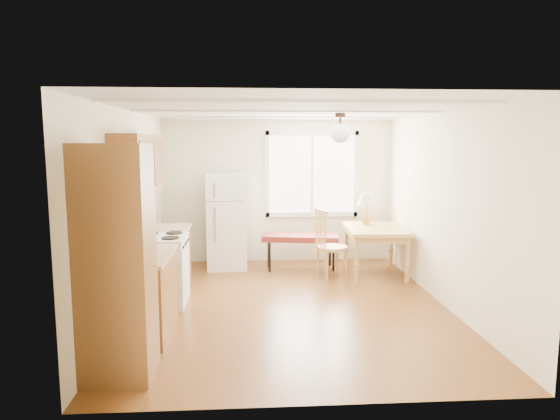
{
  "coord_description": "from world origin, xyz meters",
  "views": [
    {
      "loc": [
        -0.54,
        -6.24,
        2.11
      ],
      "look_at": [
        -0.08,
        0.77,
        1.15
      ],
      "focal_mm": 32.0,
      "sensor_mm": 36.0,
      "label": 1
    }
  ],
  "objects": [
    {
      "name": "kitchen_run",
      "position": [
        -1.72,
        -0.63,
        0.84
      ],
      "size": [
        0.65,
        3.4,
        2.2
      ],
      "color": "brown",
      "rests_on": "ground"
    },
    {
      "name": "coffee_maker",
      "position": [
        -1.72,
        -0.89,
        1.04
      ],
      "size": [
        0.21,
        0.27,
        0.39
      ],
      "rotation": [
        0.0,
        0.0,
        0.04
      ],
      "color": "black",
      "rests_on": "kitchen_run"
    },
    {
      "name": "refrigerator",
      "position": [
        -0.9,
        2.05,
        0.79
      ],
      "size": [
        0.69,
        0.7,
        1.59
      ],
      "rotation": [
        0.0,
        0.0,
        0.07
      ],
      "color": "white",
      "rests_on": "ground"
    },
    {
      "name": "room_shell",
      "position": [
        0.0,
        0.0,
        1.25
      ],
      "size": [
        4.6,
        5.6,
        2.62
      ],
      "color": "#562E11",
      "rests_on": "ground"
    },
    {
      "name": "chair",
      "position": [
        0.66,
        1.21,
        0.63
      ],
      "size": [
        0.52,
        0.51,
        1.09
      ],
      "rotation": [
        0.0,
        0.0,
        0.28
      ],
      "color": "#B58945",
      "rests_on": "ground"
    },
    {
      "name": "kettle",
      "position": [
        -1.79,
        -0.71,
        0.98
      ],
      "size": [
        0.1,
        0.1,
        0.2
      ],
      "color": "red",
      "rests_on": "kitchen_run"
    },
    {
      "name": "window_unit",
      "position": [
        0.6,
        2.47,
        1.55
      ],
      "size": [
        1.64,
        0.05,
        1.51
      ],
      "color": "white",
      "rests_on": "room_shell"
    },
    {
      "name": "pendant_light",
      "position": [
        0.7,
        0.4,
        2.24
      ],
      "size": [
        0.26,
        0.26,
        0.4
      ],
      "color": "black",
      "rests_on": "room_shell"
    },
    {
      "name": "table_lamp",
      "position": [
        1.41,
        1.75,
        1.14
      ],
      "size": [
        0.3,
        0.3,
        0.52
      ],
      "rotation": [
        0.0,
        0.0,
        0.19
      ],
      "color": "#B48539",
      "rests_on": "dining_table"
    },
    {
      "name": "dining_table",
      "position": [
        1.5,
        1.48,
        0.66
      ],
      "size": [
        0.98,
        1.26,
        0.76
      ],
      "rotation": [
        0.0,
        0.0,
        -0.06
      ],
      "color": "#B58945",
      "rests_on": "ground"
    },
    {
      "name": "bench",
      "position": [
        0.34,
        1.88,
        0.52
      ],
      "size": [
        1.31,
        0.66,
        0.58
      ],
      "rotation": [
        0.0,
        0.0,
        -0.16
      ],
      "color": "maroon",
      "rests_on": "ground"
    }
  ]
}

